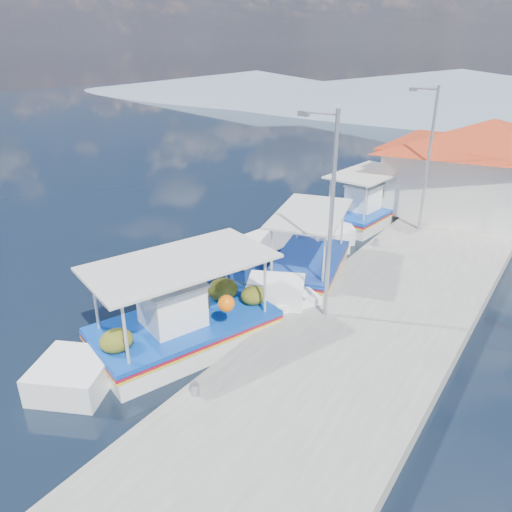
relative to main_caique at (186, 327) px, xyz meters
The scene contains 10 objects.
ground 2.05m from the main_caique, 149.98° to the left, with size 160.00×160.00×0.00m, color black.
quay 8.15m from the main_caique, 58.99° to the left, with size 5.00×44.00×0.50m, color #A8A69D.
bollards 6.58m from the main_caique, 71.40° to the left, with size 0.20×17.20×0.30m.
main_caique is the anchor object (origin of this frame).
caique_green_canopy 5.92m from the main_caique, 82.15° to the left, with size 3.59×7.37×2.86m.
caique_blue_hull 6.41m from the main_caique, 103.97° to the left, with size 2.84×6.84×1.24m.
caique_far 12.65m from the main_caique, 89.50° to the left, with size 2.88×7.95×2.80m.
harbor_building 16.75m from the main_caique, 74.29° to the left, with size 10.49×10.49×4.40m.
lamp_post_near 5.25m from the main_caique, 46.76° to the left, with size 1.21×0.14×6.00m.
lamp_post_far 12.74m from the main_caique, 76.82° to the left, with size 1.21×0.14×6.00m.
Camera 1 is at (10.12, -9.66, 8.00)m, focal length 34.12 mm.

